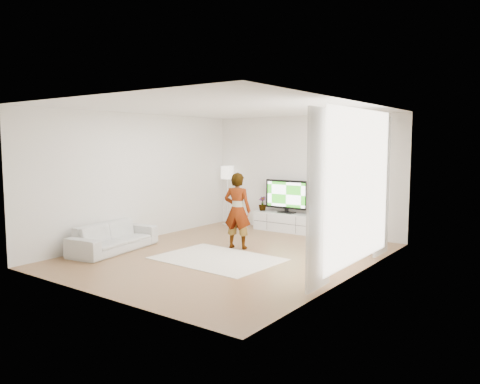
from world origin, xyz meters
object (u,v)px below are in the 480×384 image
Objects in this scene: television at (287,195)px; sofa at (114,237)px; media_console at (286,222)px; floor_lamp at (227,175)px; rug at (217,259)px; player at (237,211)px.

television reaches higher than sofa.
media_console is 2.07m from floor_lamp.
television is at bearing 96.80° from rug.
television is 4.26m from sofa.
floor_lamp is (-2.13, 3.06, 1.31)m from rug.
floor_lamp is at bearing 124.86° from rug.
sofa reaches higher than media_console.
player is 2.53m from sofa.
player is at bearing -48.15° from floor_lamp.
rug is at bearing -81.45° from sofa.
floor_lamp is (-1.91, 2.14, 0.53)m from player.
media_console is at bearing -101.52° from player.
sofa reaches higher than rug.
television reaches higher than media_console.
rug is 1.43× the size of floor_lamp.
sofa is at bearing -89.49° from floor_lamp.
sofa is at bearing -114.12° from television.
sofa is at bearing -161.72° from rug.
sofa is 1.24× the size of floor_lamp.
television is 0.60× the size of sofa.
floor_lamp is at bearing -177.88° from media_console.
television is 0.74× the size of player.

